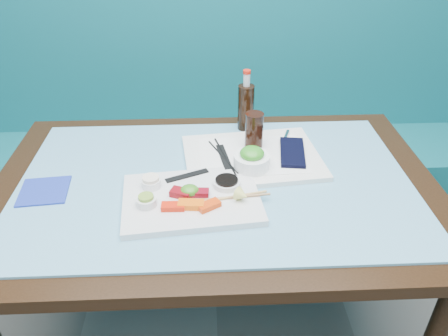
{
  "coord_description": "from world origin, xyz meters",
  "views": [
    {
      "loc": [
        -0.03,
        0.33,
        1.54
      ],
      "look_at": [
        0.03,
        1.45,
        0.8
      ],
      "focal_mm": 35.0,
      "sensor_mm": 36.0,
      "label": 1
    }
  ],
  "objects_px": {
    "sashimi_plate": "(192,199)",
    "blue_napkin": "(44,191)",
    "cola_bottle_body": "(246,108)",
    "cola_glass": "(254,131)",
    "booth_bench": "(211,149)",
    "seaweed_bowl": "(252,161)",
    "serving_tray": "(252,157)",
    "dining_table": "(216,203)"
  },
  "relations": [
    {
      "from": "blue_napkin",
      "to": "serving_tray",
      "type": "bearing_deg",
      "value": 13.37
    },
    {
      "from": "sashimi_plate",
      "to": "cola_bottle_body",
      "type": "relative_size",
      "value": 2.3
    },
    {
      "from": "booth_bench",
      "to": "blue_napkin",
      "type": "distance_m",
      "value": 1.09
    },
    {
      "from": "serving_tray",
      "to": "blue_napkin",
      "type": "height_order",
      "value": "serving_tray"
    },
    {
      "from": "dining_table",
      "to": "cola_glass",
      "type": "height_order",
      "value": "cola_glass"
    },
    {
      "from": "booth_bench",
      "to": "sashimi_plate",
      "type": "bearing_deg",
      "value": -94.35
    },
    {
      "from": "booth_bench",
      "to": "sashimi_plate",
      "type": "xyz_separation_m",
      "value": [
        -0.07,
        -0.95,
        0.39
      ]
    },
    {
      "from": "booth_bench",
      "to": "dining_table",
      "type": "relative_size",
      "value": 2.14
    },
    {
      "from": "dining_table",
      "to": "seaweed_bowl",
      "type": "height_order",
      "value": "seaweed_bowl"
    },
    {
      "from": "blue_napkin",
      "to": "dining_table",
      "type": "bearing_deg",
      "value": 4.19
    },
    {
      "from": "sashimi_plate",
      "to": "blue_napkin",
      "type": "xyz_separation_m",
      "value": [
        -0.45,
        0.07,
        -0.01
      ]
    },
    {
      "from": "serving_tray",
      "to": "booth_bench",
      "type": "bearing_deg",
      "value": 93.9
    },
    {
      "from": "cola_bottle_body",
      "to": "booth_bench",
      "type": "bearing_deg",
      "value": 103.98
    },
    {
      "from": "dining_table",
      "to": "booth_bench",
      "type": "bearing_deg",
      "value": 90.0
    },
    {
      "from": "cola_glass",
      "to": "cola_bottle_body",
      "type": "relative_size",
      "value": 0.74
    },
    {
      "from": "serving_tray",
      "to": "cola_bottle_body",
      "type": "relative_size",
      "value": 2.61
    },
    {
      "from": "cola_bottle_body",
      "to": "serving_tray",
      "type": "bearing_deg",
      "value": -89.19
    },
    {
      "from": "booth_bench",
      "to": "cola_glass",
      "type": "height_order",
      "value": "booth_bench"
    },
    {
      "from": "booth_bench",
      "to": "seaweed_bowl",
      "type": "height_order",
      "value": "booth_bench"
    },
    {
      "from": "serving_tray",
      "to": "seaweed_bowl",
      "type": "height_order",
      "value": "seaweed_bowl"
    },
    {
      "from": "seaweed_bowl",
      "to": "cola_bottle_body",
      "type": "relative_size",
      "value": 0.67
    },
    {
      "from": "sashimi_plate",
      "to": "cola_glass",
      "type": "bearing_deg",
      "value": 47.37
    },
    {
      "from": "booth_bench",
      "to": "serving_tray",
      "type": "distance_m",
      "value": 0.83
    },
    {
      "from": "cola_bottle_body",
      "to": "dining_table",
      "type": "bearing_deg",
      "value": -110.07
    },
    {
      "from": "booth_bench",
      "to": "sashimi_plate",
      "type": "height_order",
      "value": "booth_bench"
    },
    {
      "from": "serving_tray",
      "to": "cola_bottle_body",
      "type": "bearing_deg",
      "value": 84.73
    },
    {
      "from": "sashimi_plate",
      "to": "serving_tray",
      "type": "relative_size",
      "value": 0.88
    },
    {
      "from": "booth_bench",
      "to": "cola_bottle_body",
      "type": "relative_size",
      "value": 17.56
    },
    {
      "from": "sashimi_plate",
      "to": "seaweed_bowl",
      "type": "distance_m",
      "value": 0.24
    },
    {
      "from": "seaweed_bowl",
      "to": "cola_glass",
      "type": "xyz_separation_m",
      "value": [
        0.02,
        0.13,
        0.04
      ]
    },
    {
      "from": "seaweed_bowl",
      "to": "cola_bottle_body",
      "type": "height_order",
      "value": "cola_bottle_body"
    },
    {
      "from": "cola_glass",
      "to": "cola_bottle_body",
      "type": "bearing_deg",
      "value": 94.45
    },
    {
      "from": "cola_bottle_body",
      "to": "cola_glass",
      "type": "bearing_deg",
      "value": -85.55
    },
    {
      "from": "cola_glass",
      "to": "blue_napkin",
      "type": "distance_m",
      "value": 0.69
    },
    {
      "from": "booth_bench",
      "to": "blue_napkin",
      "type": "bearing_deg",
      "value": -120.55
    },
    {
      "from": "sashimi_plate",
      "to": "cola_glass",
      "type": "height_order",
      "value": "cola_glass"
    },
    {
      "from": "sashimi_plate",
      "to": "cola_bottle_body",
      "type": "distance_m",
      "value": 0.5
    },
    {
      "from": "cola_glass",
      "to": "blue_napkin",
      "type": "xyz_separation_m",
      "value": [
        -0.66,
        -0.21,
        -0.08
      ]
    },
    {
      "from": "booth_bench",
      "to": "serving_tray",
      "type": "xyz_separation_m",
      "value": [
        0.13,
        -0.72,
        0.39
      ]
    },
    {
      "from": "cola_bottle_body",
      "to": "blue_napkin",
      "type": "bearing_deg",
      "value": -149.51
    },
    {
      "from": "blue_napkin",
      "to": "sashimi_plate",
      "type": "bearing_deg",
      "value": -9.07
    },
    {
      "from": "cola_glass",
      "to": "blue_napkin",
      "type": "height_order",
      "value": "cola_glass"
    }
  ]
}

